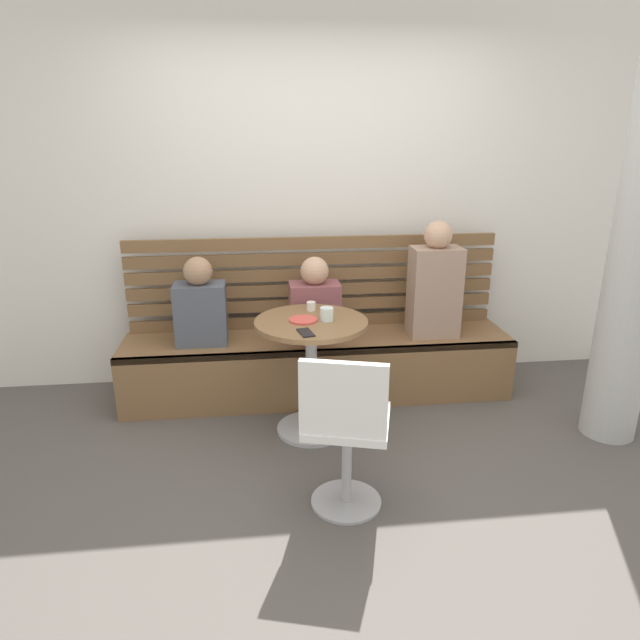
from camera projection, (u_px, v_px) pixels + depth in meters
The scene contains 13 objects.
ground at pixel (344, 495), 2.92m from camera, with size 8.00×8.00×0.00m, color #514C47.
back_wall at pixel (311, 184), 4.00m from camera, with size 5.20×0.10×2.90m, color silver.
booth_bench at pixel (318, 366), 3.97m from camera, with size 2.70×0.52×0.44m.
booth_backrest at pixel (314, 282), 4.02m from camera, with size 2.65×0.04×0.67m.
cafe_table at pixel (311, 355), 3.39m from camera, with size 0.68×0.68×0.74m.
white_chair at pixel (345, 428), 2.65m from camera, with size 0.49×0.49×0.85m.
person_adult at pixel (435, 285), 3.85m from camera, with size 0.34×0.22×0.81m.
person_child_left at pixel (200, 306), 3.72m from camera, with size 0.34×0.22×0.60m.
person_child_middle at pixel (315, 304), 3.80m from camera, with size 0.34×0.22×0.58m.
cup_espresso_small at pixel (311, 306), 3.50m from camera, with size 0.06×0.06×0.06m, color silver.
cup_glass_short at pixel (327, 314), 3.30m from camera, with size 0.08×0.08×0.08m, color silver.
plate_small at pixel (303, 320), 3.31m from camera, with size 0.17×0.17×0.01m, color #DB4C42.
phone_on_table at pixel (306, 333), 3.10m from camera, with size 0.07×0.14×0.01m, color black.
Camera 1 is at (-0.41, -2.44, 1.80)m, focal length 31.31 mm.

